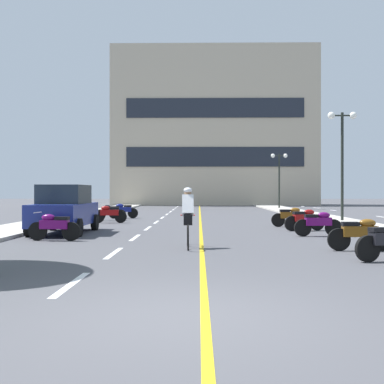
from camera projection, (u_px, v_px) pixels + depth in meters
ground_plane at (196, 219)px, 26.97m from camera, size 140.00×140.00×0.00m
curb_left at (84, 215)px, 30.07m from camera, size 2.40×72.00×0.12m
curb_right at (309, 215)px, 29.87m from camera, size 2.40×72.00×0.12m
lane_dash_0 at (71, 284)px, 8.00m from camera, size 0.14×2.20×0.01m
lane_dash_1 at (114, 253)px, 12.00m from camera, size 0.14×2.20×0.01m
lane_dash_2 at (135, 238)px, 16.00m from camera, size 0.14×2.20×0.01m
lane_dash_3 at (148, 228)px, 20.00m from camera, size 0.14×2.20×0.01m
lane_dash_4 at (156, 222)px, 24.00m from camera, size 0.14×2.20×0.01m
lane_dash_5 at (162, 218)px, 28.00m from camera, size 0.14×2.20×0.01m
lane_dash_6 at (167, 214)px, 32.00m from camera, size 0.14×2.20×0.01m
lane_dash_7 at (170, 212)px, 36.00m from camera, size 0.14×2.20×0.01m
lane_dash_8 at (173, 210)px, 40.00m from camera, size 0.14×2.20×0.01m
lane_dash_9 at (176, 208)px, 44.00m from camera, size 0.14×2.20×0.01m
lane_dash_10 at (178, 207)px, 48.00m from camera, size 0.14×2.20×0.01m
lane_dash_11 at (179, 205)px, 52.00m from camera, size 0.14×2.20×0.01m
centre_line_yellow at (200, 216)px, 29.97m from camera, size 0.12×66.00×0.01m
office_building at (214, 128)px, 54.04m from camera, size 22.91×6.35×17.67m
street_lamp_mid at (342, 142)px, 23.63m from camera, size 1.46×0.36×5.45m
street_lamp_far at (279, 168)px, 41.25m from camera, size 1.46×0.36×4.76m
parked_car_near at (65, 209)px, 17.68m from camera, size 1.97×4.23×1.82m
motorcycle_2 at (360, 233)px, 12.43m from camera, size 1.70×0.60×0.92m
motorcycle_3 at (54, 226)px, 15.00m from camera, size 1.70×0.60×0.92m
motorcycle_4 at (319, 223)px, 16.47m from camera, size 1.70×0.60×0.92m
motorcycle_5 at (305, 219)px, 18.74m from camera, size 1.67×0.68×0.92m
motorcycle_6 at (291, 216)px, 20.82m from camera, size 1.70×0.60×0.92m
motorcycle_7 at (109, 213)px, 23.38m from camera, size 1.70×0.60×0.92m
motorcycle_8 at (110, 212)px, 25.21m from camera, size 1.70×0.60×0.92m
motorcycle_9 at (123, 210)px, 27.25m from camera, size 1.68×0.66×0.92m
cyclist_rider at (188, 216)px, 13.14m from camera, size 0.42×1.77×1.71m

